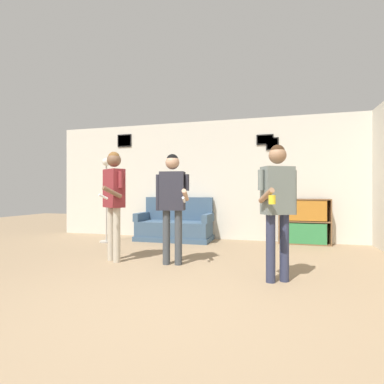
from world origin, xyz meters
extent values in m
plane|color=#937A5B|center=(0.00, 0.00, 0.00)|extent=(20.00, 20.00, 0.00)
cube|color=silver|center=(0.00, 4.25, 1.35)|extent=(8.37, 0.06, 2.70)
cube|color=black|center=(1.05, 4.20, 2.12)|extent=(0.26, 0.02, 0.27)
cube|color=gray|center=(1.05, 4.20, 2.12)|extent=(0.22, 0.01, 0.23)
cube|color=black|center=(-2.49, 4.20, 2.34)|extent=(0.37, 0.02, 0.31)
cube|color=gray|center=(-2.49, 4.20, 2.34)|extent=(0.33, 0.01, 0.26)
cube|color=black|center=(0.90, 4.20, 2.21)|extent=(0.36, 0.02, 0.22)
cube|color=gray|center=(0.90, 4.20, 2.21)|extent=(0.32, 0.01, 0.18)
cube|color=#3D5670|center=(-1.04, 3.78, 0.05)|extent=(1.65, 0.80, 0.10)
cube|color=#3D5670|center=(-1.04, 3.78, 0.26)|extent=(1.59, 0.74, 0.32)
cube|color=#3D5670|center=(-1.04, 4.11, 0.68)|extent=(1.59, 0.14, 0.53)
cube|color=#3D5670|center=(-1.81, 3.78, 0.51)|extent=(0.12, 0.74, 0.18)
cube|color=#3D5670|center=(-0.27, 3.78, 0.51)|extent=(0.12, 0.74, 0.18)
cube|color=brown|center=(1.19, 4.03, 0.46)|extent=(0.02, 0.30, 0.93)
cube|color=brown|center=(2.18, 4.03, 0.46)|extent=(0.02, 0.30, 0.93)
cube|color=brown|center=(1.68, 4.17, 0.46)|extent=(1.01, 0.01, 0.93)
cube|color=brown|center=(1.68, 4.03, 0.01)|extent=(0.97, 0.30, 0.02)
cube|color=brown|center=(1.68, 4.03, 0.92)|extent=(0.97, 0.30, 0.02)
cube|color=brown|center=(1.68, 4.03, 0.46)|extent=(0.97, 0.30, 0.02)
cube|color=#338447|center=(1.68, 4.02, 0.23)|extent=(0.83, 0.26, 0.41)
cube|color=#B77023|center=(1.68, 4.02, 0.69)|extent=(0.83, 0.26, 0.41)
cylinder|color=#ADA89E|center=(-2.36, 3.16, 0.01)|extent=(0.28, 0.28, 0.03)
cylinder|color=#ADA89E|center=(-2.36, 3.16, 0.83)|extent=(0.03, 0.03, 1.60)
sphere|color=white|center=(-2.36, 3.16, 1.71)|extent=(0.17, 0.17, 0.17)
cylinder|color=#B7AD99|center=(-1.37, 1.69, 0.42)|extent=(0.11, 0.11, 0.83)
cylinder|color=#B7AD99|center=(-1.22, 1.59, 0.42)|extent=(0.11, 0.11, 0.83)
cube|color=maroon|center=(-1.30, 1.64, 1.13)|extent=(0.41, 0.36, 0.59)
sphere|color=brown|center=(-1.30, 1.64, 1.56)|extent=(0.22, 0.22, 0.22)
sphere|color=brown|center=(-1.30, 1.64, 1.60)|extent=(0.18, 0.18, 0.18)
cylinder|color=maroon|center=(-1.12, 1.52, 1.26)|extent=(0.07, 0.07, 0.25)
cylinder|color=brown|center=(-1.19, 1.41, 1.07)|extent=(0.22, 0.29, 0.19)
cylinder|color=white|center=(-1.27, 1.29, 1.00)|extent=(0.10, 0.14, 0.09)
cylinder|color=maroon|center=(-1.48, 1.76, 1.10)|extent=(0.07, 0.07, 0.56)
cylinder|color=#3D4247|center=(-0.45, 1.67, 0.40)|extent=(0.11, 0.11, 0.80)
cylinder|color=#3D4247|center=(-0.27, 1.69, 0.40)|extent=(0.11, 0.11, 0.80)
cube|color=#282833|center=(-0.36, 1.68, 1.09)|extent=(0.38, 0.25, 0.57)
sphere|color=tan|center=(-0.36, 1.68, 1.51)|extent=(0.21, 0.21, 0.21)
sphere|color=black|center=(-0.36, 1.68, 1.54)|extent=(0.18, 0.18, 0.18)
cylinder|color=#282833|center=(-0.14, 1.71, 1.21)|extent=(0.07, 0.07, 0.24)
cylinder|color=tan|center=(-0.13, 1.57, 1.03)|extent=(0.10, 0.30, 0.18)
cylinder|color=white|center=(-0.11, 1.44, 0.96)|extent=(0.05, 0.14, 0.09)
cylinder|color=#282833|center=(-0.57, 1.65, 1.06)|extent=(0.07, 0.07, 0.53)
cylinder|color=#2D334C|center=(1.05, 1.17, 0.40)|extent=(0.11, 0.11, 0.80)
cylinder|color=#2D334C|center=(1.21, 1.25, 0.40)|extent=(0.11, 0.11, 0.80)
cube|color=slate|center=(1.13, 1.21, 1.09)|extent=(0.41, 0.35, 0.57)
sphere|color=#997051|center=(1.13, 1.21, 1.51)|extent=(0.21, 0.21, 0.21)
sphere|color=#382314|center=(1.13, 1.21, 1.55)|extent=(0.18, 0.18, 0.18)
cylinder|color=slate|center=(1.32, 1.31, 1.06)|extent=(0.07, 0.07, 0.54)
cylinder|color=slate|center=(0.94, 1.11, 1.21)|extent=(0.07, 0.07, 0.24)
cylinder|color=#997051|center=(1.01, 0.99, 1.03)|extent=(0.20, 0.29, 0.18)
cylinder|color=yellow|center=(1.07, 0.87, 0.99)|extent=(0.08, 0.08, 0.10)
camera|label=1|loc=(1.09, -2.50, 1.07)|focal=28.00mm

